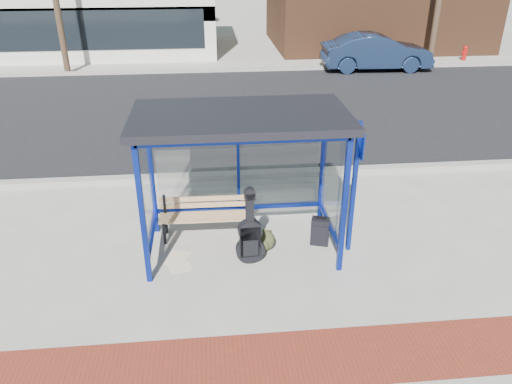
{
  "coord_description": "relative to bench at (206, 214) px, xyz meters",
  "views": [
    {
      "loc": [
        -0.48,
        -7.2,
        4.72
      ],
      "look_at": [
        0.26,
        0.2,
        0.98
      ],
      "focal_mm": 35.0,
      "sensor_mm": 36.0,
      "label": 1
    }
  ],
  "objects": [
    {
      "name": "bus_shelter",
      "position": [
        0.6,
        -0.44,
        1.64
      ],
      "size": [
        3.3,
        1.8,
        2.42
      ],
      "color": "navy",
      "rests_on": "ground"
    },
    {
      "name": "brick_paver_strip",
      "position": [
        0.6,
        -3.11,
        -0.43
      ],
      "size": [
        60.0,
        1.0,
        0.01
      ],
      "primitive_type": "cube",
      "color": "maroon",
      "rests_on": "ground"
    },
    {
      "name": "backpack",
      "position": [
        0.99,
        -0.58,
        -0.26
      ],
      "size": [
        0.36,
        0.35,
        0.36
      ],
      "rotation": [
        0.0,
        0.0,
        -0.4
      ],
      "color": "#2E311B",
      "rests_on": "ground"
    },
    {
      "name": "fire_hydrant",
      "position": [
        11.49,
        13.64,
        -0.08
      ],
      "size": [
        0.28,
        0.19,
        0.65
      ],
      "rotation": [
        0.0,
        0.0,
        0.03
      ],
      "color": "#AD100C",
      "rests_on": "ground"
    },
    {
      "name": "sign_post",
      "position": [
        2.41,
        -0.7,
        0.86
      ],
      "size": [
        0.1,
        0.29,
        2.29
      ],
      "rotation": [
        0.0,
        0.0,
        0.07
      ],
      "color": "navy",
      "rests_on": "ground"
    },
    {
      "name": "curb_far",
      "position": [
        0.6,
        12.59,
        -0.37
      ],
      "size": [
        60.0,
        0.25,
        0.12
      ],
      "primitive_type": "cube",
      "color": "gray",
      "rests_on": "ground"
    },
    {
      "name": "newspaper_c",
      "position": [
        0.8,
        -0.67,
        -0.43
      ],
      "size": [
        0.45,
        0.44,
        0.01
      ],
      "primitive_type": "cube",
      "rotation": [
        0.0,
        0.0,
        0.63
      ],
      "color": "white",
      "rests_on": "ground"
    },
    {
      "name": "parked_car",
      "position": [
        7.0,
        12.28,
        0.29
      ],
      "size": [
        4.41,
        1.65,
        1.44
      ],
      "primitive_type": "imported",
      "rotation": [
        0.0,
        0.0,
        1.54
      ],
      "color": "#192947",
      "rests_on": "ground"
    },
    {
      "name": "bench",
      "position": [
        0.0,
        0.0,
        0.0
      ],
      "size": [
        1.63,
        0.43,
        0.77
      ],
      "rotation": [
        0.0,
        0.0,
        -0.02
      ],
      "color": "black",
      "rests_on": "ground"
    },
    {
      "name": "newspaper_a",
      "position": [
        -0.5,
        -0.7,
        -0.43
      ],
      "size": [
        0.45,
        0.51,
        0.01
      ],
      "primitive_type": "cube",
      "rotation": [
        0.0,
        0.0,
        1.27
      ],
      "color": "white",
      "rests_on": "ground"
    },
    {
      "name": "street_asphalt",
      "position": [
        0.6,
        7.49,
        -0.43
      ],
      "size": [
        60.0,
        10.0,
        0.0
      ],
      "primitive_type": "cube",
      "color": "black",
      "rests_on": "ground"
    },
    {
      "name": "far_sidewalk",
      "position": [
        0.6,
        14.49,
        -0.43
      ],
      "size": [
        60.0,
        4.0,
        0.01
      ],
      "primitive_type": "cube",
      "color": "#B2ADA0",
      "rests_on": "ground"
    },
    {
      "name": "guitar_bag",
      "position": [
        0.7,
        -0.91,
        0.03
      ],
      "size": [
        0.47,
        0.16,
        1.27
      ],
      "rotation": [
        0.0,
        0.0,
        0.06
      ],
      "color": "black",
      "rests_on": "ground"
    },
    {
      "name": "curb_near",
      "position": [
        0.6,
        2.39,
        -0.37
      ],
      "size": [
        60.0,
        0.25,
        0.12
      ],
      "primitive_type": "cube",
      "color": "gray",
      "rests_on": "ground"
    },
    {
      "name": "storefront_white",
      "position": [
        -8.4,
        17.47,
        1.56
      ],
      "size": [
        18.0,
        6.04,
        4.0
      ],
      "color": "silver",
      "rests_on": "ground"
    },
    {
      "name": "suitcase",
      "position": [
        1.95,
        -0.49,
        -0.18
      ],
      "size": [
        0.36,
        0.28,
        0.54
      ],
      "rotation": [
        0.0,
        0.0,
        -0.31
      ],
      "color": "black",
      "rests_on": "ground"
    },
    {
      "name": "newspaper_b",
      "position": [
        -0.44,
        -0.98,
        -0.43
      ],
      "size": [
        0.4,
        0.34,
        0.01
      ],
      "primitive_type": "cube",
      "rotation": [
        0.0,
        0.0,
        0.22
      ],
      "color": "white",
      "rests_on": "ground"
    },
    {
      "name": "ground",
      "position": [
        0.6,
        -0.51,
        -0.43
      ],
      "size": [
        120.0,
        120.0,
        0.0
      ],
      "primitive_type": "plane",
      "color": "#B2ADA0",
      "rests_on": "ground"
    }
  ]
}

